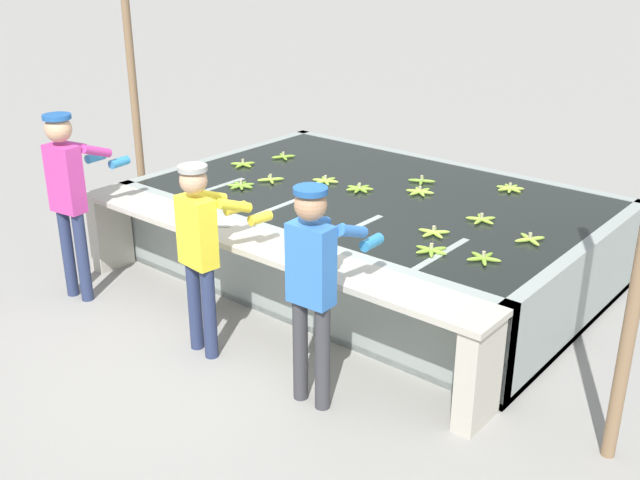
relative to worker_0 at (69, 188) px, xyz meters
name	(u,v)px	position (x,y,z in m)	size (l,w,h in m)	color
ground_plane	(242,339)	(1.75, 0.38, -1.07)	(80.00, 80.00, 0.00)	gray
wash_tank	(373,232)	(1.75, 2.25, -0.66)	(4.38, 2.88, 0.83)	gray
work_ledge	(258,267)	(1.75, 0.60, -0.48)	(4.38, 0.45, 0.83)	#B7B2A3
worker_0	(69,188)	(0.00, 0.00, 0.00)	(0.46, 0.74, 1.75)	navy
worker_1	(201,243)	(1.66, 0.07, -0.12)	(0.46, 0.73, 1.59)	navy
worker_2	(314,276)	(2.80, 0.08, -0.07)	(0.42, 0.72, 1.65)	#38383D
banana_bunch_floating_0	(243,164)	(0.10, 2.08, -0.23)	(0.27, 0.28, 0.08)	#8CB738
banana_bunch_floating_1	(510,188)	(2.75, 3.17, -0.23)	(0.28, 0.28, 0.08)	#9EC642
banana_bunch_floating_2	(422,181)	(1.94, 2.82, -0.23)	(0.27, 0.27, 0.08)	#75A333
banana_bunch_floating_3	(420,192)	(2.11, 2.51, -0.23)	(0.28, 0.28, 0.08)	#9EC642
banana_bunch_floating_4	(481,219)	(2.95, 2.20, -0.23)	(0.28, 0.27, 0.08)	#93BC3D
banana_bunch_floating_5	(271,179)	(0.71, 1.87, -0.23)	(0.24, 0.24, 0.08)	#93BC3D
banana_bunch_floating_6	(530,239)	(3.48, 2.04, -0.23)	(0.25, 0.25, 0.08)	#9EC642
banana_bunch_floating_7	(241,185)	(0.62, 1.53, -0.23)	(0.28, 0.28, 0.08)	#75A333
banana_bunch_floating_8	(283,157)	(0.24, 2.58, -0.23)	(0.25, 0.25, 0.08)	#7FAD33
banana_bunch_floating_9	(359,188)	(1.60, 2.21, -0.23)	(0.28, 0.28, 0.08)	#7FAD33
banana_bunch_floating_10	(325,181)	(1.18, 2.19, -0.23)	(0.27, 0.28, 0.08)	#9EC642
banana_bunch_floating_11	(483,258)	(3.38, 1.44, -0.23)	(0.28, 0.27, 0.08)	#7FAD33
banana_bunch_floating_12	(431,250)	(2.98, 1.32, -0.23)	(0.28, 0.26, 0.08)	#7FAD33
banana_bunch_floating_13	(434,232)	(2.79, 1.66, -0.23)	(0.27, 0.27, 0.08)	#9EC642
knife_0	(204,225)	(1.16, 0.55, -0.23)	(0.31, 0.21, 0.02)	silver
support_post_left	(133,89)	(-1.08, 1.59, 0.53)	(0.09, 0.09, 3.20)	#846647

